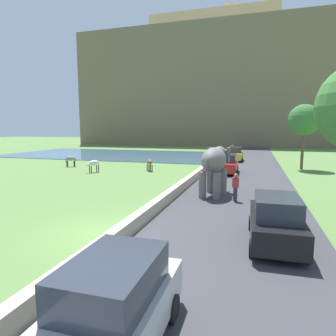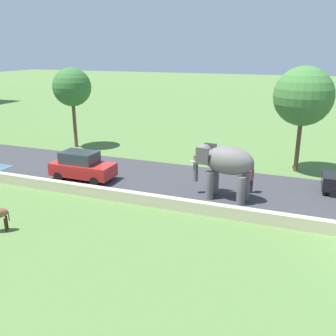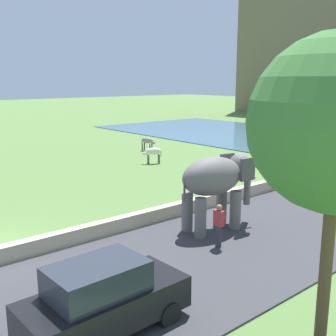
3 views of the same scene
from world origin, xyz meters
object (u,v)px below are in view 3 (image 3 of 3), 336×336
at_px(elephant, 217,180).
at_px(person_beside_elephant, 219,225).
at_px(car_black, 103,298).
at_px(cow_grey, 148,141).
at_px(cow_white, 153,152).
at_px(cow_brown, 225,158).
at_px(car_red, 333,175).

bearing_deg(elephant, person_beside_elephant, -43.29).
distance_m(car_black, cow_grey, 25.72).
bearing_deg(cow_grey, cow_white, -33.25).
bearing_deg(cow_grey, person_beside_elephant, -30.36).
height_order(elephant, cow_grey, elephant).
xyz_separation_m(cow_white, cow_brown, (4.75, 2.32, 0.00)).
xyz_separation_m(car_red, cow_grey, (-16.68, 0.31, -0.06)).
relative_size(car_black, cow_grey, 2.85).
distance_m(person_beside_elephant, cow_white, 15.56).
bearing_deg(cow_white, person_beside_elephant, -29.36).
bearing_deg(person_beside_elephant, cow_brown, 131.51).
bearing_deg(person_beside_elephant, car_black, -73.06).
xyz_separation_m(person_beside_elephant, cow_white, (-13.56, 7.63, -0.04)).
bearing_deg(car_red, person_beside_elephant, -82.32).
distance_m(elephant, cow_grey, 19.15).
bearing_deg(cow_white, elephant, -27.49).
bearing_deg(car_red, cow_grey, 178.93).
bearing_deg(person_beside_elephant, car_red, 97.68).
height_order(cow_brown, cow_grey, same).
distance_m(elephant, cow_brown, 11.50).
relative_size(car_black, cow_white, 2.91).
bearing_deg(cow_grey, car_red, -1.07).
xyz_separation_m(car_red, cow_white, (-12.18, -2.64, -0.06)).
distance_m(person_beside_elephant, car_black, 6.06).
relative_size(car_red, cow_white, 2.88).
bearing_deg(cow_white, car_black, -41.22).
height_order(elephant, cow_brown, elephant).
xyz_separation_m(elephant, cow_white, (-12.20, 6.35, -1.20)).
bearing_deg(car_black, car_red, 101.10).
bearing_deg(car_red, cow_brown, -177.56).
xyz_separation_m(person_beside_elephant, car_red, (-1.38, 10.27, 0.03)).
height_order(car_red, cow_grey, car_red).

